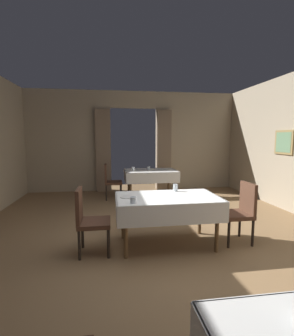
# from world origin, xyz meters

# --- Properties ---
(ground) EXTENTS (10.08, 10.08, 0.00)m
(ground) POSITION_xyz_m (0.00, 0.00, 0.00)
(ground) COLOR olive
(wall_back) EXTENTS (6.40, 0.27, 3.00)m
(wall_back) POSITION_xyz_m (0.00, 4.18, 1.51)
(wall_back) COLOR tan
(wall_back) RESTS_ON ground
(dining_table_mid) EXTENTS (1.52, 0.92, 0.75)m
(dining_table_mid) POSITION_xyz_m (0.11, 0.07, 0.66)
(dining_table_mid) COLOR brown
(dining_table_mid) RESTS_ON ground
(dining_table_far) EXTENTS (1.38, 0.91, 0.75)m
(dining_table_far) POSITION_xyz_m (0.34, 3.02, 0.65)
(dining_table_far) COLOR brown
(dining_table_far) RESTS_ON ground
(chair_mid_left) EXTENTS (0.44, 0.44, 0.93)m
(chair_mid_left) POSITION_xyz_m (-1.03, -0.05, 0.52)
(chair_mid_left) COLOR black
(chair_mid_left) RESTS_ON ground
(chair_mid_right) EXTENTS (0.44, 0.44, 0.93)m
(chair_mid_right) POSITION_xyz_m (1.26, 0.01, 0.52)
(chair_mid_right) COLOR black
(chair_mid_right) RESTS_ON ground
(chair_far_left) EXTENTS (0.44, 0.44, 0.93)m
(chair_far_left) POSITION_xyz_m (-0.73, 3.05, 0.52)
(chair_far_left) COLOR black
(chair_far_left) RESTS_ON ground
(glass_mid_a) EXTENTS (0.08, 0.08, 0.08)m
(glass_mid_a) POSITION_xyz_m (-0.42, -0.25, 0.79)
(glass_mid_a) COLOR silver
(glass_mid_a) RESTS_ON dining_table_mid
(glass_mid_b) EXTENTS (0.07, 0.07, 0.12)m
(glass_mid_b) POSITION_xyz_m (0.32, 0.39, 0.81)
(glass_mid_b) COLOR silver
(glass_mid_b) RESTS_ON dining_table_mid
(plate_mid_c) EXTENTS (0.21, 0.21, 0.01)m
(plate_mid_c) POSITION_xyz_m (-0.48, 0.08, 0.76)
(plate_mid_c) COLOR white
(plate_mid_c) RESTS_ON dining_table_mid
(glass_far_a) EXTENTS (0.07, 0.07, 0.11)m
(glass_far_a) POSITION_xyz_m (-0.13, 2.90, 0.81)
(glass_far_a) COLOR silver
(glass_far_a) RESTS_ON dining_table_far
(glass_far_b) EXTENTS (0.08, 0.08, 0.09)m
(glass_far_b) POSITION_xyz_m (0.31, 3.15, 0.79)
(glass_far_b) COLOR silver
(glass_far_b) RESTS_ON dining_table_far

